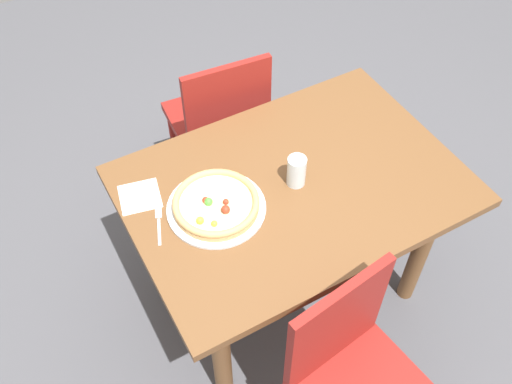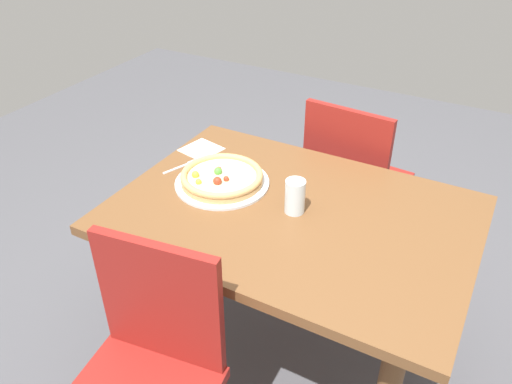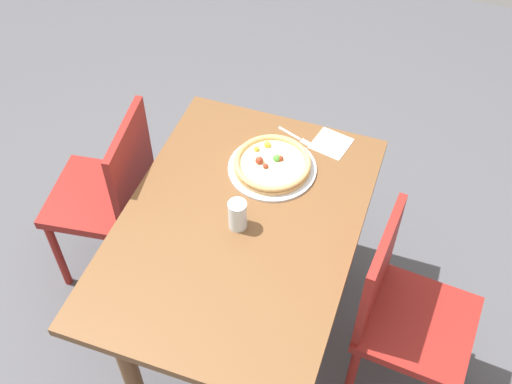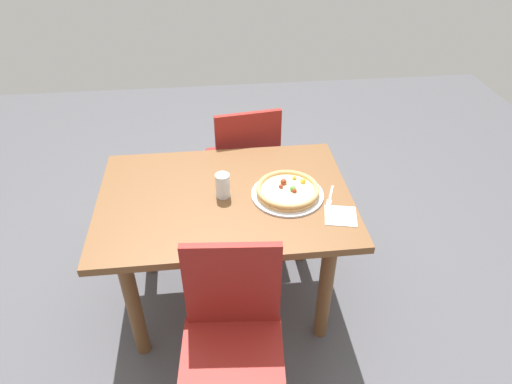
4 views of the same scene
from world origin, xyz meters
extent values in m
plane|color=#4C4C51|center=(0.00, 0.00, 0.00)|extent=(6.00, 6.00, 0.00)
cube|color=brown|center=(0.00, 0.00, 0.71)|extent=(1.20, 0.85, 0.04)
cylinder|color=brown|center=(-0.46, -0.28, 0.35)|extent=(0.07, 0.07, 0.70)
cylinder|color=brown|center=(-0.46, 0.28, 0.35)|extent=(0.07, 0.07, 0.70)
cylinder|color=brown|center=(0.46, 0.28, 0.35)|extent=(0.07, 0.07, 0.70)
cube|color=maroon|center=(-0.16, -0.52, 0.69)|extent=(0.38, 0.08, 0.42)
cylinder|color=maroon|center=(-0.13, 0.89, 0.22)|extent=(0.04, 0.04, 0.44)
cylinder|color=maroon|center=(0.20, 0.86, 0.22)|extent=(0.04, 0.04, 0.44)
cylinder|color=maroon|center=(-0.16, 0.55, 0.22)|extent=(0.04, 0.04, 0.44)
cylinder|color=maroon|center=(0.17, 0.52, 0.22)|extent=(0.04, 0.04, 0.44)
cube|color=maroon|center=(0.02, 0.70, 0.46)|extent=(0.43, 0.43, 0.04)
cube|color=maroon|center=(0.00, 0.52, 0.69)|extent=(0.38, 0.06, 0.42)
cylinder|color=silver|center=(-0.30, 0.03, 0.74)|extent=(0.34, 0.34, 0.01)
cylinder|color=tan|center=(-0.30, 0.03, 0.75)|extent=(0.30, 0.30, 0.02)
cylinder|color=beige|center=(-0.30, 0.03, 0.76)|extent=(0.26, 0.26, 0.01)
torus|color=tan|center=(-0.30, 0.03, 0.77)|extent=(0.30, 0.30, 0.02)
sphere|color=#4C9E38|center=(-0.32, 0.04, 0.77)|extent=(0.03, 0.03, 0.03)
sphere|color=maroon|center=(-0.33, 0.05, 0.77)|extent=(0.02, 0.02, 0.02)
sphere|color=gold|center=(-0.34, -0.05, 0.77)|extent=(0.02, 0.02, 0.02)
sphere|color=maroon|center=(-0.29, -0.02, 0.77)|extent=(0.03, 0.03, 0.03)
sphere|color=maroon|center=(-0.27, 0.01, 0.77)|extent=(0.02, 0.02, 0.02)
sphere|color=gold|center=(-0.38, -0.02, 0.77)|extent=(0.03, 0.03, 0.03)
cube|color=silver|center=(-0.51, 0.03, 0.73)|extent=(0.05, 0.11, 0.00)
cube|color=silver|center=(-0.48, 0.11, 0.73)|extent=(0.04, 0.05, 0.00)
cylinder|color=silver|center=(0.01, 0.00, 0.79)|extent=(0.07, 0.07, 0.12)
cube|color=white|center=(-0.51, 0.21, 0.73)|extent=(0.17, 0.17, 0.00)
camera|label=1|loc=(-0.78, -1.12, 2.30)|focal=40.44mm
camera|label=2|loc=(0.56, -1.28, 1.73)|focal=35.65mm
camera|label=3|loc=(1.31, 0.53, 2.53)|focal=44.49mm
camera|label=4|loc=(0.04, 1.72, 2.03)|focal=31.81mm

